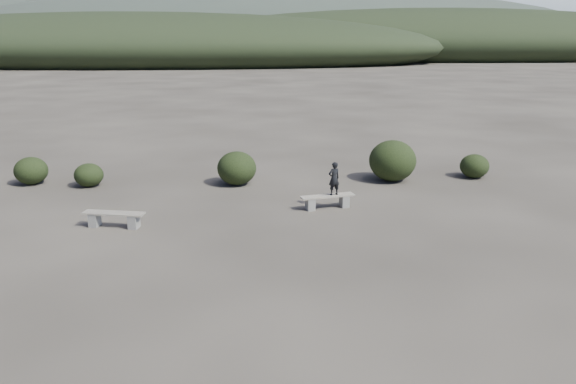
{
  "coord_description": "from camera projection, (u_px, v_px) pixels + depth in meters",
  "views": [
    {
      "loc": [
        -0.05,
        -11.07,
        5.26
      ],
      "look_at": [
        0.31,
        3.5,
        1.1
      ],
      "focal_mm": 35.0,
      "sensor_mm": 36.0,
      "label": 1
    }
  ],
  "objects": [
    {
      "name": "shrub_a",
      "position": [
        89.0,
        175.0,
        19.78
      ],
      "size": [
        1.01,
        1.01,
        0.82
      ],
      "primitive_type": "ellipsoid",
      "color": "black",
      "rests_on": "ground"
    },
    {
      "name": "shrub_b",
      "position": [
        237.0,
        168.0,
        19.97
      ],
      "size": [
        1.4,
        1.4,
        1.2
      ],
      "primitive_type": "ellipsoid",
      "color": "black",
      "rests_on": "ground"
    },
    {
      "name": "seated_person",
      "position": [
        334.0,
        178.0,
        17.19
      ],
      "size": [
        0.45,
        0.38,
        1.04
      ],
      "primitive_type": "imported",
      "rotation": [
        0.0,
        0.0,
        3.57
      ],
      "color": "black",
      "rests_on": "bench_right"
    },
    {
      "name": "ground",
      "position": [
        278.0,
        286.0,
        12.09
      ],
      "size": [
        1200.0,
        1200.0,
        0.0
      ],
      "primitive_type": "plane",
      "color": "#2F2A24",
      "rests_on": "ground"
    },
    {
      "name": "mountain_ridges",
      "position": [
        261.0,
        23.0,
        334.92
      ],
      "size": [
        500.0,
        400.0,
        56.0
      ],
      "color": "black",
      "rests_on": "ground"
    },
    {
      "name": "bench_left",
      "position": [
        114.0,
        218.0,
        15.65
      ],
      "size": [
        1.77,
        0.64,
        0.43
      ],
      "rotation": [
        0.0,
        0.0,
        -0.16
      ],
      "color": "slate",
      "rests_on": "ground"
    },
    {
      "name": "bench_right",
      "position": [
        327.0,
        200.0,
        17.33
      ],
      "size": [
        1.72,
        0.79,
        0.42
      ],
      "rotation": [
        0.0,
        0.0,
        0.27
      ],
      "color": "slate",
      "rests_on": "ground"
    },
    {
      "name": "shrub_f",
      "position": [
        31.0,
        171.0,
        20.06
      ],
      "size": [
        1.16,
        1.16,
        0.98
      ],
      "primitive_type": "ellipsoid",
      "color": "black",
      "rests_on": "ground"
    },
    {
      "name": "shrub_d",
      "position": [
        393.0,
        161.0,
        20.46
      ],
      "size": [
        1.71,
        1.71,
        1.5
      ],
      "primitive_type": "ellipsoid",
      "color": "black",
      "rests_on": "ground"
    },
    {
      "name": "shrub_e",
      "position": [
        474.0,
        166.0,
        20.96
      ],
      "size": [
        1.07,
        1.07,
        0.89
      ],
      "primitive_type": "ellipsoid",
      "color": "black",
      "rests_on": "ground"
    }
  ]
}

